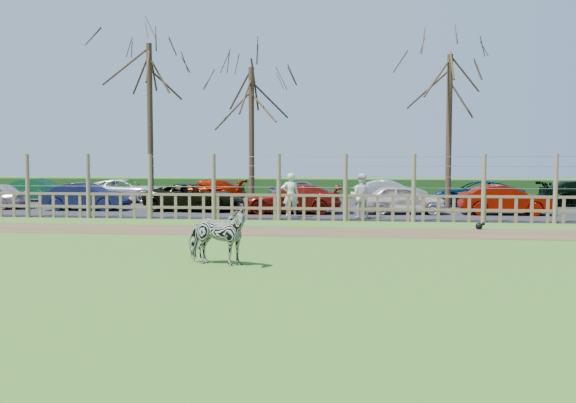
# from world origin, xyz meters

# --- Properties ---
(ground) EXTENTS (120.00, 120.00, 0.00)m
(ground) POSITION_xyz_m (0.00, 0.00, 0.00)
(ground) COLOR #619D38
(ground) RESTS_ON ground
(dirt_strip) EXTENTS (34.00, 2.80, 0.01)m
(dirt_strip) POSITION_xyz_m (0.00, 4.50, 0.01)
(dirt_strip) COLOR brown
(dirt_strip) RESTS_ON ground
(asphalt) EXTENTS (44.00, 13.00, 0.04)m
(asphalt) POSITION_xyz_m (0.00, 14.50, 0.02)
(asphalt) COLOR #232326
(asphalt) RESTS_ON ground
(hedge) EXTENTS (46.00, 2.00, 1.10)m
(hedge) POSITION_xyz_m (0.00, 21.50, 0.55)
(hedge) COLOR #1E4716
(hedge) RESTS_ON ground
(fence) EXTENTS (30.16, 0.16, 2.50)m
(fence) POSITION_xyz_m (0.00, 8.00, 0.80)
(fence) COLOR brown
(fence) RESTS_ON ground
(tree_left) EXTENTS (4.80, 4.80, 7.88)m
(tree_left) POSITION_xyz_m (-6.50, 12.50, 5.62)
(tree_left) COLOR #3D2B1E
(tree_left) RESTS_ON ground
(tree_mid) EXTENTS (4.80, 4.80, 6.83)m
(tree_mid) POSITION_xyz_m (-2.00, 13.50, 4.87)
(tree_mid) COLOR #3D2B1E
(tree_mid) RESTS_ON ground
(tree_right) EXTENTS (4.80, 4.80, 7.35)m
(tree_right) POSITION_xyz_m (7.00, 14.00, 5.24)
(tree_right) COLOR #3D2B1E
(tree_right) RESTS_ON ground
(zebra) EXTENTS (1.68, 1.05, 1.31)m
(zebra) POSITION_xyz_m (-0.04, -2.11, 0.66)
(zebra) COLOR gray
(zebra) RESTS_ON ground
(visitor_a) EXTENTS (0.67, 0.48, 1.72)m
(visitor_a) POSITION_xyz_m (0.36, 8.84, 0.90)
(visitor_a) COLOR beige
(visitor_a) RESTS_ON asphalt
(visitor_b) EXTENTS (0.93, 0.77, 1.72)m
(visitor_b) POSITION_xyz_m (3.08, 8.78, 0.90)
(visitor_b) COLOR white
(visitor_b) RESTS_ON asphalt
(crow) EXTENTS (0.31, 0.23, 0.25)m
(crow) POSITION_xyz_m (6.97, 5.69, 0.12)
(crow) COLOR black
(crow) RESTS_ON ground
(car_1) EXTENTS (3.66, 1.33, 1.20)m
(car_1) POSITION_xyz_m (-9.00, 11.12, 0.64)
(car_1) COLOR #151A43
(car_1) RESTS_ON asphalt
(car_2) EXTENTS (4.44, 2.28, 1.20)m
(car_2) POSITION_xyz_m (-4.15, 11.28, 0.64)
(car_2) COLOR black
(car_2) RESTS_ON asphalt
(car_3) EXTENTS (4.22, 1.91, 1.20)m
(car_3) POSITION_xyz_m (0.21, 10.61, 0.64)
(car_3) COLOR maroon
(car_3) RESTS_ON asphalt
(car_4) EXTENTS (3.63, 1.71, 1.20)m
(car_4) POSITION_xyz_m (4.78, 10.85, 0.64)
(car_4) COLOR silver
(car_4) RESTS_ON asphalt
(car_5) EXTENTS (3.66, 1.33, 1.20)m
(car_5) POSITION_xyz_m (8.90, 11.01, 0.64)
(car_5) COLOR #890E03
(car_5) RESTS_ON asphalt
(car_7) EXTENTS (3.69, 1.41, 1.20)m
(car_7) POSITION_xyz_m (-13.92, 16.34, 0.64)
(car_7) COLOR #0F472A
(car_7) RESTS_ON asphalt
(car_8) EXTENTS (4.48, 2.37, 1.20)m
(car_8) POSITION_xyz_m (-9.14, 16.06, 0.64)
(car_8) COLOR silver
(car_8) RESTS_ON asphalt
(car_9) EXTENTS (4.14, 1.69, 1.20)m
(car_9) POSITION_xyz_m (-4.91, 16.35, 0.64)
(car_9) COLOR #821100
(car_9) RESTS_ON asphalt
(car_10) EXTENTS (3.60, 1.63, 1.20)m
(car_10) POSITION_xyz_m (0.17, 16.18, 0.64)
(car_10) COLOR slate
(car_10) RESTS_ON asphalt
(car_11) EXTENTS (3.70, 1.44, 1.20)m
(car_11) POSITION_xyz_m (4.47, 16.01, 0.64)
(car_11) COLOR #B0B4B4
(car_11) RESTS_ON asphalt
(car_12) EXTENTS (4.43, 2.24, 1.20)m
(car_12) POSITION_xyz_m (8.54, 15.62, 0.64)
(car_12) COLOR #06213C
(car_12) RESTS_ON asphalt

